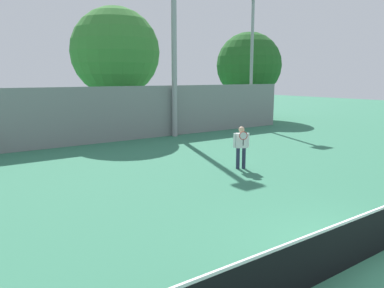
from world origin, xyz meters
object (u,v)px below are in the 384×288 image
at_px(tree_green_broad, 115,52).
at_px(tennis_net, 372,233).
at_px(light_pole_far_right, 252,45).
at_px(tree_dark_dense, 249,65).
at_px(light_pole_near_left, 174,29).
at_px(tennis_player, 241,145).

bearing_deg(tree_green_broad, tennis_net, -99.71).
distance_m(light_pole_far_right, tree_dark_dense, 4.79).
xyz_separation_m(light_pole_near_left, tree_dark_dense, (10.00, 4.23, -1.72)).
xyz_separation_m(tennis_player, tree_dark_dense, (12.33, 12.40, 3.47)).
bearing_deg(tree_dark_dense, tennis_net, -128.45).
distance_m(light_pole_far_right, tree_green_broad, 9.37).
xyz_separation_m(tennis_player, light_pole_near_left, (2.33, 8.17, 5.18)).
bearing_deg(light_pole_far_right, tennis_player, -135.91).
relative_size(tennis_net, tennis_player, 6.73).
height_order(light_pole_near_left, tree_dark_dense, light_pole_near_left).
distance_m(tennis_net, tree_dark_dense, 24.72).
xyz_separation_m(tree_green_broad, tree_dark_dense, (12.04, 0.75, -0.56)).
distance_m(tennis_player, tree_green_broad, 12.33).
relative_size(tennis_player, tree_green_broad, 0.21).
height_order(light_pole_far_right, tree_green_broad, light_pole_far_right).
xyz_separation_m(tennis_net, light_pole_far_right, (12.09, 15.67, 5.13)).
height_order(tennis_net, tennis_player, tennis_player).
bearing_deg(light_pole_near_left, light_pole_far_right, 6.43).
relative_size(light_pole_near_left, light_pole_far_right, 1.23).
bearing_deg(tennis_net, tennis_player, 67.00).
bearing_deg(tree_green_broad, light_pole_far_right, -16.78).
distance_m(tree_green_broad, tree_dark_dense, 12.07).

